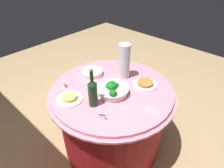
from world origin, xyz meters
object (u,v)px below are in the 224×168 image
decorative_fruit_vase (124,63)px  label_placard_mid (102,116)px  wine_bottle (93,92)px  plate_stack (92,73)px  serving_tongs (150,110)px  label_placard_front (64,84)px  food_plate_peanuts (145,84)px  broccoli_bowl (112,89)px  food_plate_noodles (69,98)px

decorative_fruit_vase → label_placard_mid: (-0.26, 0.56, -0.12)m
decorative_fruit_vase → wine_bottle: bearing=100.5°
plate_stack → serving_tongs: plate_stack is taller
serving_tongs → label_placard_front: size_ratio=3.05×
food_plate_peanuts → label_placard_front: (0.53, 0.52, 0.02)m
food_plate_peanuts → label_placard_mid: (-0.02, 0.58, 0.02)m
broccoli_bowl → serving_tongs: (-0.36, -0.05, -0.04)m
wine_bottle → plate_stack: bearing=-41.2°
plate_stack → serving_tongs: (-0.72, 0.04, -0.02)m
decorative_fruit_vase → food_plate_peanuts: decorative_fruit_vase is taller
food_plate_peanuts → food_plate_noodles: size_ratio=1.00×
food_plate_noodles → label_placard_front: 0.21m
broccoli_bowl → food_plate_peanuts: bearing=-114.6°
wine_bottle → decorative_fruit_vase: bearing=-79.5°
decorative_fruit_vase → food_plate_peanuts: 0.28m
broccoli_bowl → plate_stack: broccoli_bowl is taller
decorative_fruit_vase → serving_tongs: decorative_fruit_vase is taller
broccoli_bowl → food_plate_peanuts: broccoli_bowl is taller
broccoli_bowl → label_placard_mid: 0.32m
serving_tongs → food_plate_noodles: (0.57, 0.35, 0.01)m
broccoli_bowl → label_placard_front: size_ratio=5.09×
broccoli_bowl → wine_bottle: size_ratio=0.83×
label_placard_front → decorative_fruit_vase: bearing=-119.9°
plate_stack → wine_bottle: size_ratio=0.62×
wine_bottle → serving_tongs: bearing=-145.5°
food_plate_noodles → label_placard_front: size_ratio=4.00×
decorative_fruit_vase → label_placard_front: 0.59m
plate_stack → food_plate_noodles: plate_stack is taller
label_placard_mid → serving_tongs: bearing=-122.5°
serving_tongs → label_placard_mid: 0.39m
label_placard_front → serving_tongs: bearing=-160.5°
serving_tongs → food_plate_noodles: size_ratio=0.76×
food_plate_peanuts → food_plate_noodles: 0.70m
broccoli_bowl → wine_bottle: wine_bottle is taller
wine_bottle → food_plate_noodles: bearing=26.3°
label_placard_front → wine_bottle: bearing=-178.7°
plate_stack → label_placard_mid: 0.63m
wine_bottle → label_placard_front: 0.39m
decorative_fruit_vase → food_plate_noodles: 0.61m
broccoli_bowl → label_placard_mid: bearing=119.0°
plate_stack → label_placard_mid: (-0.51, 0.37, 0.01)m
broccoli_bowl → label_placard_front: broccoli_bowl is taller
serving_tongs → label_placard_mid: bearing=57.5°
plate_stack → food_plate_noodles: bearing=110.9°
wine_bottle → label_placard_mid: 0.21m
food_plate_peanuts → decorative_fruit_vase: bearing=4.4°
serving_tongs → label_placard_mid: (0.21, 0.33, 0.03)m
broccoli_bowl → food_plate_noodles: size_ratio=1.27×
serving_tongs → label_placard_front: (0.75, 0.27, 0.03)m
food_plate_noodles → plate_stack: bearing=-69.1°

